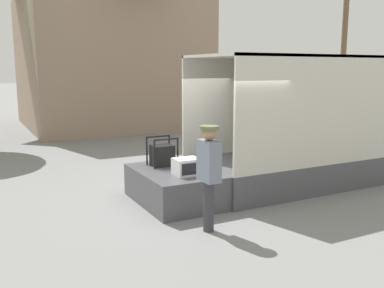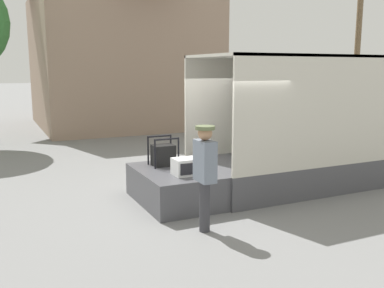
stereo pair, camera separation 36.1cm
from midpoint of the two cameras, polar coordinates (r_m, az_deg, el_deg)
ground_plane at (r=9.24m, az=3.00°, el=-7.13°), size 160.00×160.00×0.00m
box_truck at (r=11.79m, az=22.81°, el=0.95°), size 7.35×2.22×3.02m
tailgate_deck at (r=8.84m, az=-1.15°, el=-5.63°), size 1.45×2.11×0.68m
microwave at (r=8.32m, az=0.43°, el=-3.04°), size 0.49×0.42×0.33m
portable_generator at (r=9.13m, az=-2.65°, el=-1.43°), size 0.56×0.47×0.62m
worker_person at (r=7.09m, az=3.19°, el=-3.08°), size 0.32×0.44×1.81m
house_backdrop at (r=21.43m, az=-9.20°, el=13.80°), size 8.03×8.25×8.20m
utility_pole at (r=22.99m, az=21.68°, el=12.66°), size 1.80×0.28×7.80m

